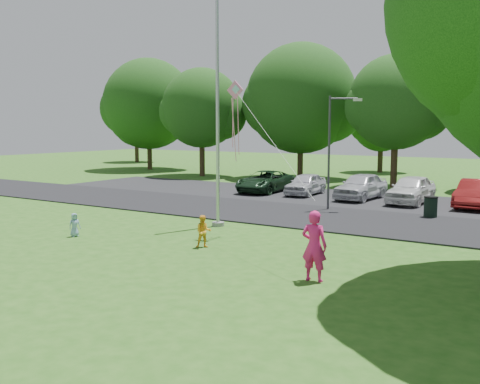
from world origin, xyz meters
The scene contains 12 objects.
ground centered at (0.00, 0.00, 0.00)m, with size 120.00×120.00×0.00m, color #295B17.
park_road centered at (0.00, 9.00, 0.03)m, with size 60.00×6.00×0.06m, color black.
parking_strip centered at (0.00, 15.50, 0.03)m, with size 42.00×7.00×0.06m, color black.
flagpole centered at (-3.50, 5.00, 4.17)m, with size 0.50×0.50×10.00m.
street_lamp centered at (-1.14, 11.28, 3.28)m, with size 1.44×0.76×5.45m.
trash_can centered at (3.37, 11.48, 0.49)m, with size 0.61×0.61×0.97m.
tree_row centered at (1.59, 24.23, 5.71)m, with size 64.35×11.94×10.88m.
parked_cars centered at (-0.54, 15.53, 0.74)m, with size 16.71×4.70×1.46m.
woman centered at (3.02, -0.10, 0.93)m, with size 0.68×0.45×1.86m, color #EA1F76.
child_yellow centered at (-1.70, 1.52, 0.54)m, with size 0.53×0.41×1.09m, color yellow.
child_blue centered at (-6.76, 0.47, 0.43)m, with size 0.42×0.28×0.87m, color #84AACA.
kite centered at (-1.78, 3.68, 4.85)m, with size 5.24×4.15×3.54m.
Camera 1 is at (8.60, -12.61, 3.99)m, focal length 40.00 mm.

